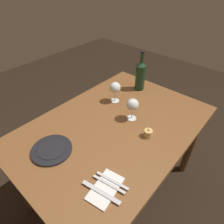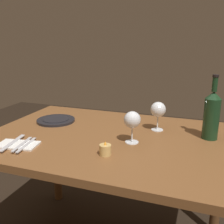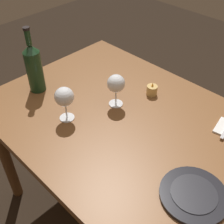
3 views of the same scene
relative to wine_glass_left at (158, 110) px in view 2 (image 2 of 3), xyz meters
The scene contains 10 objects.
dining_table 0.35m from the wine_glass_left, 39.50° to the left, with size 1.30×0.90×0.74m.
wine_glass_left is the anchor object (origin of this frame).
wine_glass_right 0.24m from the wine_glass_left, 69.32° to the left, with size 0.08×0.08×0.16m.
wine_bottle 0.28m from the wine_glass_left, behind, with size 0.08×0.08×0.33m.
votive_candle 0.44m from the wine_glass_left, 68.88° to the left, with size 0.05×0.05×0.07m.
dinner_plate 0.63m from the wine_glass_left, ahead, with size 0.23×0.23×0.02m.
folded_napkin 0.74m from the wine_glass_left, 37.11° to the left, with size 0.21×0.14×0.01m.
fork_inner 0.72m from the wine_glass_left, 38.32° to the left, with size 0.04×0.18×0.00m.
fork_outer 0.70m from the wine_glass_left, 39.59° to the left, with size 0.04×0.18×0.00m.
table_knife 0.77m from the wine_glass_left, 35.75° to the left, with size 0.06×0.21×0.00m.
Camera 2 is at (-0.45, 1.21, 1.24)m, focal length 42.27 mm.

